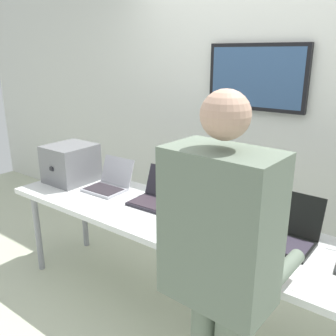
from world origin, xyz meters
name	(u,v)px	position (x,y,z in m)	size (l,w,h in m)	color
ground	(179,315)	(0.00, 0.00, -0.02)	(8.00, 8.00, 0.04)	beige
back_wall	(257,114)	(0.00, 1.13, 1.29)	(8.00, 0.11, 2.56)	silver
workbench	(180,225)	(0.00, 0.00, 0.70)	(2.75, 0.70, 0.75)	silver
equipment_box	(71,163)	(-1.15, 0.05, 0.90)	(0.35, 0.38, 0.31)	slate
laptop_station_0	(109,183)	(-0.76, 0.10, 0.80)	(0.31, 0.32, 0.23)	#AFAFB8
laptop_station_1	(157,195)	(-0.29, 0.12, 0.80)	(0.31, 0.33, 0.24)	#231F28
laptop_station_2	(218,213)	(0.22, 0.12, 0.80)	(0.34, 0.30, 0.24)	#373738
laptop_station_3	(289,232)	(0.67, 0.12, 0.81)	(0.31, 0.33, 0.26)	black
person	(220,254)	(0.63, -0.62, 1.01)	(0.45, 0.60, 1.67)	slate
coffee_mug	(267,265)	(0.70, -0.25, 0.79)	(0.08, 0.08, 0.09)	#D24241
paper_sheet	(323,283)	(0.95, -0.17, 0.75)	(0.24, 0.31, 0.00)	white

